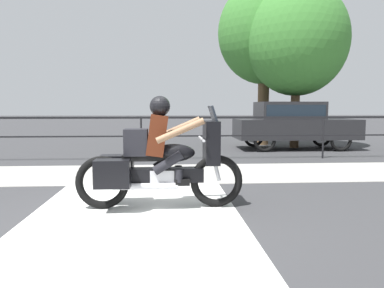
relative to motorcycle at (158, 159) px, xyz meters
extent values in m
plane|color=#38383A|center=(-0.58, -0.61, -0.71)|extent=(120.00, 120.00, 0.00)
cube|color=#A8A59E|center=(-0.58, 2.79, -0.70)|extent=(44.00, 2.40, 0.01)
cube|color=silver|center=(-0.31, -0.81, -0.70)|extent=(2.82, 6.00, 0.01)
cube|color=black|center=(-0.58, 4.93, 0.45)|extent=(36.00, 0.04, 0.06)
cube|color=black|center=(-0.58, 4.93, -0.05)|extent=(36.00, 0.03, 0.04)
cylinder|color=black|center=(-0.58, 4.93, -0.11)|extent=(0.05, 0.05, 1.19)
cylinder|color=black|center=(4.52, 4.93, -0.11)|extent=(0.05, 0.05, 1.19)
torus|color=black|center=(0.84, 0.00, -0.33)|extent=(0.76, 0.11, 0.76)
torus|color=black|center=(-0.80, 0.00, -0.33)|extent=(0.76, 0.11, 0.76)
cube|color=black|center=(0.02, 0.00, -0.23)|extent=(1.24, 0.22, 0.20)
cube|color=silver|center=(0.05, 0.00, -0.28)|extent=(0.34, 0.26, 0.26)
ellipsoid|color=black|center=(0.22, 0.00, 0.09)|extent=(0.61, 0.30, 0.26)
cube|color=black|center=(-0.14, 0.00, 0.03)|extent=(0.72, 0.28, 0.08)
cube|color=black|center=(0.76, 0.00, 0.24)|extent=(0.20, 0.54, 0.61)
cube|color=#1E232B|center=(0.78, 0.00, 0.65)|extent=(0.10, 0.46, 0.24)
cylinder|color=silver|center=(0.62, 0.00, 0.29)|extent=(0.04, 0.70, 0.04)
cylinder|color=silver|center=(-0.18, -0.16, -0.36)|extent=(0.90, 0.09, 0.09)
cube|color=black|center=(-0.62, -0.24, -0.16)|extent=(0.48, 0.28, 0.38)
cube|color=black|center=(-0.62, 0.24, -0.16)|extent=(0.48, 0.28, 0.38)
cylinder|color=silver|center=(0.81, 0.00, -0.04)|extent=(0.19, 0.06, 0.56)
cube|color=#4C1E0F|center=(-0.01, 0.00, 0.35)|extent=(0.32, 0.36, 0.60)
sphere|color=#8C6647|center=(0.03, 0.00, 0.73)|extent=(0.23, 0.23, 0.23)
sphere|color=black|center=(0.03, 0.00, 0.75)|extent=(0.29, 0.29, 0.29)
cylinder|color=black|center=(0.14, -0.15, -0.03)|extent=(0.44, 0.13, 0.34)
cylinder|color=black|center=(0.29, -0.15, -0.21)|extent=(0.11, 0.11, 0.19)
cube|color=black|center=(0.34, -0.15, -0.31)|extent=(0.20, 0.10, 0.09)
cylinder|color=black|center=(0.14, 0.15, -0.03)|extent=(0.44, 0.13, 0.34)
cylinder|color=black|center=(0.29, 0.15, -0.21)|extent=(0.11, 0.11, 0.19)
cube|color=black|center=(0.34, 0.15, -0.31)|extent=(0.20, 0.10, 0.09)
cylinder|color=#8C6647|center=(0.30, -0.30, 0.42)|extent=(0.67, 0.09, 0.35)
cylinder|color=#8C6647|center=(0.30, 0.30, 0.42)|extent=(0.67, 0.09, 0.35)
cube|color=black|center=(-0.31, 0.00, 0.25)|extent=(0.33, 0.31, 0.38)
cube|color=#232326|center=(4.53, 7.26, -0.01)|extent=(4.08, 1.69, 0.67)
cube|color=#232326|center=(4.28, 7.26, 0.62)|extent=(2.12, 1.48, 0.58)
cube|color=#19232D|center=(5.32, 7.26, 0.62)|extent=(0.04, 1.31, 0.47)
cube|color=#19232D|center=(4.28, 7.26, 0.62)|extent=(1.95, 1.52, 0.38)
torus|color=black|center=(5.79, 6.48, -0.34)|extent=(0.73, 0.11, 0.73)
torus|color=black|center=(5.79, 8.03, -0.34)|extent=(0.73, 0.11, 0.73)
torus|color=black|center=(3.26, 6.48, -0.34)|extent=(0.73, 0.11, 0.73)
torus|color=black|center=(3.26, 8.03, -0.34)|extent=(0.73, 0.11, 0.73)
cylinder|color=brown|center=(4.65, 7.68, 0.45)|extent=(0.31, 0.31, 2.32)
ellipsoid|color=#3D7F33|center=(4.65, 7.68, 3.06)|extent=(3.51, 3.51, 3.86)
cylinder|color=brown|center=(3.81, 8.85, 0.69)|extent=(0.42, 0.42, 2.79)
ellipsoid|color=#3D7F33|center=(3.81, 8.85, 3.52)|extent=(3.50, 3.50, 3.85)
camera|label=1|loc=(0.13, -5.30, 0.75)|focal=35.00mm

